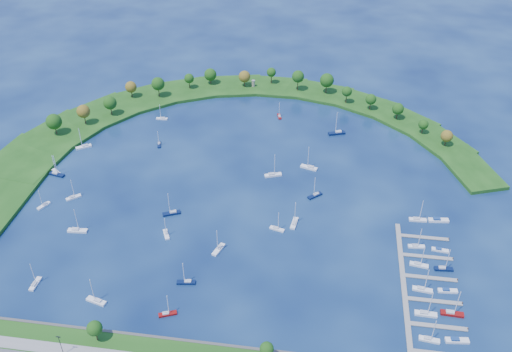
# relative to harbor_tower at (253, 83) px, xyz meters

# --- Properties ---
(ground) EXTENTS (700.00, 700.00, 0.00)m
(ground) POSITION_rel_harbor_tower_xyz_m (12.70, -114.72, -4.36)
(ground) COLOR #07153E
(ground) RESTS_ON ground
(breakwater) EXTENTS (286.74, 247.64, 2.00)m
(breakwater) POSITION_rel_harbor_tower_xyz_m (-33.62, -66.01, -3.37)
(breakwater) COLOR #1A4713
(breakwater) RESTS_ON ground
(breakwater_trees) EXTENTS (238.67, 95.10, 14.60)m
(breakwater_trees) POSITION_rel_harbor_tower_xyz_m (-11.50, -28.72, 5.95)
(breakwater_trees) COLOR #382314
(breakwater_trees) RESTS_ON breakwater
(harbor_tower) EXTENTS (2.60, 2.60, 4.61)m
(harbor_tower) POSITION_rel_harbor_tower_xyz_m (0.00, 0.00, 0.00)
(harbor_tower) COLOR gray
(harbor_tower) RESTS_ON breakwater
(dock_system) EXTENTS (24.28, 82.00, 1.60)m
(dock_system) POSITION_rel_harbor_tower_xyz_m (98.00, -175.72, -4.01)
(dock_system) COLOR gray
(dock_system) RESTS_ON ground
(moored_boat_0) EXTENTS (2.41, 7.92, 11.56)m
(moored_boat_0) POSITION_rel_harbor_tower_xyz_m (-64.95, -196.96, -3.47)
(moored_boat_0) COLOR white
(moored_boat_0) RESTS_ON ground
(moored_boat_1) EXTENTS (4.94, 7.43, 10.67)m
(moored_boat_1) POSITION_rel_harbor_tower_xyz_m (-18.34, -158.13, -3.49)
(moored_boat_1) COLOR white
(moored_boat_1) RESTS_ON ground
(moored_boat_2) EXTENTS (9.19, 4.27, 13.04)m
(moored_boat_2) POSITION_rel_harbor_tower_xyz_m (-90.98, -119.00, -3.42)
(moored_boat_2) COLOR #09173B
(moored_boat_2) RESTS_ON ground
(moored_boat_3) EXTENTS (3.59, 6.95, 9.84)m
(moored_boat_3) POSITION_rel_harbor_tower_xyz_m (-44.36, -81.15, -3.51)
(moored_boat_3) COLOR #09173B
(moored_boat_3) RESTS_ON ground
(moored_boat_4) EXTENTS (7.59, 4.71, 10.82)m
(moored_boat_4) POSITION_rel_harbor_tower_xyz_m (-4.64, -204.75, -3.48)
(moored_boat_4) COLOR maroon
(moored_boat_4) RESTS_ON ground
(moored_boat_5) EXTENTS (3.59, 7.14, 10.10)m
(moored_boat_5) POSITION_rel_harbor_tower_xyz_m (22.42, -37.31, -3.50)
(moored_boat_5) COLOR maroon
(moored_boat_5) RESTS_ON ground
(moored_boat_6) EXTENTS (9.09, 5.84, 13.00)m
(moored_boat_6) POSITION_rel_harbor_tower_xyz_m (-19.93, -142.51, -3.42)
(moored_boat_6) COLOR #09173B
(moored_boat_6) RESTS_ON ground
(moored_boat_7) EXTENTS (7.74, 7.32, 12.24)m
(moored_boat_7) POSITION_rel_harbor_tower_xyz_m (49.76, -117.88, -3.45)
(moored_boat_7) COLOR #09173B
(moored_boat_7) RESTS_ON ground
(moored_boat_8) EXTENTS (5.13, 8.83, 12.53)m
(moored_boat_8) POSITION_rel_harbor_tower_xyz_m (8.33, -164.80, -3.44)
(moored_boat_8) COLOR white
(moored_boat_8) RESTS_ON ground
(moored_boat_9) EXTENTS (7.51, 3.94, 10.63)m
(moored_boat_9) POSITION_rel_harbor_tower_xyz_m (33.18, -146.78, -3.49)
(moored_boat_9) COLOR white
(moored_boat_9) RESTS_ON ground
(moored_boat_10) EXTENTS (10.71, 6.14, 15.19)m
(moored_boat_10) POSITION_rel_harbor_tower_xyz_m (59.50, -53.26, -3.35)
(moored_boat_10) COLOR #09173B
(moored_boat_10) RESTS_ON ground
(moored_boat_11) EXTENTS (8.92, 7.20, 13.32)m
(moored_boat_11) POSITION_rel_harbor_tower_xyz_m (-87.43, -90.11, -3.41)
(moored_boat_11) COLOR white
(moored_boat_11) RESTS_ON ground
(moored_boat_12) EXTENTS (9.80, 5.28, 13.88)m
(moored_boat_12) POSITION_rel_harbor_tower_xyz_m (45.13, -92.81, -3.39)
(moored_boat_12) COLOR white
(moored_boat_12) RESTS_ON ground
(moored_boat_13) EXTENTS (7.13, 6.24, 10.94)m
(moored_boat_13) POSITION_rel_harbor_tower_xyz_m (-92.24, -116.69, -3.48)
(moored_boat_13) COLOR white
(moored_boat_13) RESTS_ON ground
(moored_boat_14) EXTENTS (7.26, 2.26, 10.59)m
(moored_boat_14) POSITION_rel_harbor_tower_xyz_m (-51.40, -50.81, -3.49)
(moored_boat_14) COLOR white
(moored_boat_14) RESTS_ON ground
(moored_boat_15) EXTENTS (5.16, 7.36, 10.65)m
(moored_boat_15) POSITION_rel_harbor_tower_xyz_m (-85.63, -145.70, -3.49)
(moored_boat_15) COLOR white
(moored_boat_15) RESTS_ON ground
(moored_boat_16) EXTENTS (9.71, 5.84, 13.80)m
(moored_boat_16) POSITION_rel_harbor_tower_xyz_m (26.04, -102.78, -3.40)
(moored_boat_16) COLOR white
(moored_boat_16) RESTS_ON ground
(moored_boat_17) EXTENTS (8.22, 3.25, 11.75)m
(moored_boat_17) POSITION_rel_harbor_tower_xyz_m (-1.36, -186.84, -3.46)
(moored_boat_17) COLOR #09173B
(moored_boat_17) RESTS_ON ground
(moored_boat_18) EXTENTS (3.54, 8.91, 12.73)m
(moored_boat_18) POSITION_rel_harbor_tower_xyz_m (41.05, -141.53, -3.43)
(moored_boat_18) COLOR white
(moored_boat_18) RESTS_ON ground
(moored_boat_19) EXTENTS (9.51, 3.35, 13.72)m
(moored_boat_19) POSITION_rel_harbor_tower_xyz_m (-61.07, -161.63, -3.40)
(moored_boat_19) COLOR white
(moored_boat_19) RESTS_ON ground
(moored_boat_20) EXTENTS (9.11, 4.64, 12.89)m
(moored_boat_20) POSITION_rel_harbor_tower_xyz_m (-35.49, -202.43, -3.43)
(moored_boat_20) COLOR white
(moored_boat_20) RESTS_ON ground
(moored_boat_21) EXTENTS (7.22, 6.76, 11.37)m
(moored_boat_21) POSITION_rel_harbor_tower_xyz_m (-73.58, -137.20, -3.47)
(moored_boat_21) COLOR white
(moored_boat_21) RESTS_ON ground
(docked_boat_0) EXTENTS (8.07, 3.07, 11.57)m
(docked_boat_0) POSITION_rel_harbor_tower_xyz_m (98.23, -202.72, -3.47)
(docked_boat_0) COLOR white
(docked_boat_0) RESTS_ON ground
(docked_boat_1) EXTENTS (9.21, 3.45, 1.83)m
(docked_boat_1) POSITION_rel_harbor_tower_xyz_m (108.67, -201.67, -3.69)
(docked_boat_1) COLOR white
(docked_boat_1) RESTS_ON ground
(docked_boat_2) EXTENTS (8.94, 2.74, 13.04)m
(docked_boat_2) POSITION_rel_harbor_tower_xyz_m (98.21, -190.05, -3.42)
(docked_boat_2) COLOR white
(docked_boat_2) RESTS_ON ground
(docked_boat_3) EXTENTS (9.22, 2.91, 13.41)m
(docked_boat_3) POSITION_rel_harbor_tower_xyz_m (108.71, -188.38, -3.41)
(docked_boat_3) COLOR maroon
(docked_boat_3) RESTS_ON ground
(docked_boat_4) EXTENTS (8.56, 3.28, 12.27)m
(docked_boat_4) POSITION_rel_harbor_tower_xyz_m (98.22, -176.78, -3.45)
(docked_boat_4) COLOR white
(docked_boat_4) RESTS_ON ground
(docked_boat_5) EXTENTS (8.28, 2.95, 1.66)m
(docked_boat_5) POSITION_rel_harbor_tower_xyz_m (108.69, -175.95, -3.75)
(docked_boat_5) COLOR white
(docked_boat_5) RESTS_ON ground
(docked_boat_6) EXTENTS (8.40, 3.51, 11.98)m
(docked_boat_6) POSITION_rel_harbor_tower_xyz_m (98.22, -161.99, -3.45)
(docked_boat_6) COLOR white
(docked_boat_6) RESTS_ON ground
(docked_boat_7) EXTENTS (8.27, 2.91, 11.93)m
(docked_boat_7) POSITION_rel_harbor_tower_xyz_m (108.72, -162.94, -3.46)
(docked_boat_7) COLOR #09173B
(docked_boat_7) RESTS_ON ground
(docked_boat_8) EXTENTS (7.77, 2.76, 11.21)m
(docked_boat_8) POSITION_rel_harbor_tower_xyz_m (98.23, -149.84, -3.48)
(docked_boat_8) COLOR white
(docked_boat_8) RESTS_ON ground
(docked_boat_9) EXTENTS (7.81, 3.01, 1.55)m
(docked_boat_9) POSITION_rel_harbor_tower_xyz_m (108.69, -150.75, -3.79)
(docked_boat_9) COLOR white
(docked_boat_9) RESTS_ON ground
(docked_boat_10) EXTENTS (8.51, 2.71, 12.37)m
(docked_boat_10) POSITION_rel_harbor_tower_xyz_m (100.62, -130.24, -3.44)
(docked_boat_10) COLOR white
(docked_boat_10) RESTS_ON ground
(docked_boat_11) EXTENTS (10.03, 3.86, 2.00)m
(docked_boat_11) POSITION_rel_harbor_tower_xyz_m (110.56, -129.28, -3.63)
(docked_boat_11) COLOR white
(docked_boat_11) RESTS_ON ground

